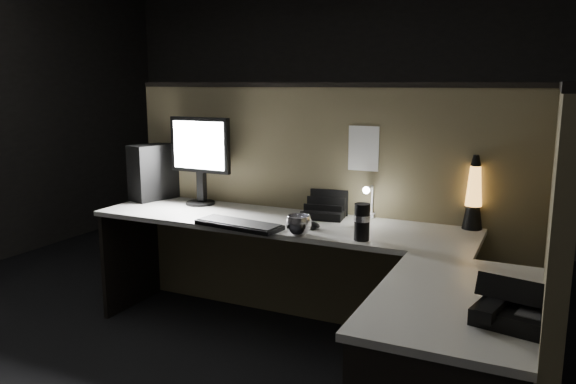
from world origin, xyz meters
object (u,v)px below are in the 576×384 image
at_px(lava_lamp, 474,198).
at_px(desk_phone, 518,305).
at_px(monitor, 200,152).
at_px(keyboard, 239,225).
at_px(pc_tower, 156,172).

distance_m(lava_lamp, desk_phone, 1.27).
bearing_deg(monitor, lava_lamp, 5.35).
bearing_deg(keyboard, monitor, 148.39).
xyz_separation_m(monitor, keyboard, (0.54, -0.43, -0.34)).
distance_m(pc_tower, keyboard, 1.03).
bearing_deg(keyboard, pc_tower, 161.13).
xyz_separation_m(pc_tower, lava_lamp, (2.11, 0.08, -0.02)).
height_order(keyboard, lava_lamp, lava_lamp).
distance_m(pc_tower, lava_lamp, 2.11).
xyz_separation_m(lava_lamp, desk_phone, (0.31, -1.22, -0.11)).
height_order(pc_tower, monitor, monitor).
bearing_deg(pc_tower, desk_phone, -9.14).
distance_m(monitor, desk_phone, 2.34).
bearing_deg(lava_lamp, desk_phone, -76.01).
height_order(monitor, desk_phone, monitor).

